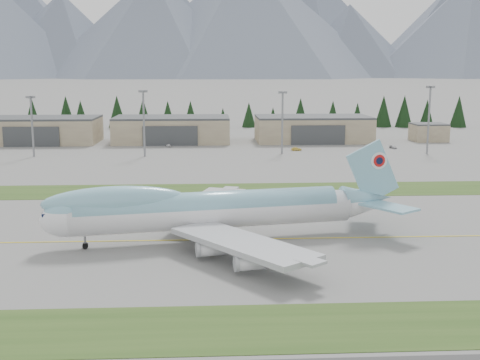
{
  "coord_description": "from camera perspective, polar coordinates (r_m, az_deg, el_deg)",
  "views": [
    {
      "loc": [
        0.45,
        -105.04,
        30.36
      ],
      "look_at": [
        6.79,
        16.06,
        8.0
      ],
      "focal_mm": 45.0,
      "sensor_mm": 36.0,
      "label": 1
    }
  ],
  "objects": [
    {
      "name": "ground",
      "position": [
        109.34,
        -3.13,
        -5.69
      ],
      "size": [
        7000.0,
        7000.0,
        0.0
      ],
      "primitive_type": "plane",
      "color": "#61615F",
      "rests_on": "ground"
    },
    {
      "name": "grass_strip_near",
      "position": [
        73.6,
        -3.17,
        -13.93
      ],
      "size": [
        400.0,
        14.0,
        0.08
      ],
      "primitive_type": "cube",
      "color": "#2F4E1C",
      "rests_on": "ground"
    },
    {
      "name": "grass_strip_far",
      "position": [
        153.08,
        -3.11,
        -1.01
      ],
      "size": [
        400.0,
        18.0,
        0.08
      ],
      "primitive_type": "cube",
      "color": "#2F4E1C",
      "rests_on": "ground"
    },
    {
      "name": "taxiway_line_main",
      "position": [
        109.34,
        -3.13,
        -5.69
      ],
      "size": [
        400.0,
        0.4,
        0.02
      ],
      "primitive_type": "cube",
      "color": "yellow",
      "rests_on": "ground"
    },
    {
      "name": "boeing_747_freighter",
      "position": [
        107.5,
        -2.89,
        -2.78
      ],
      "size": [
        66.86,
        56.6,
        17.53
      ],
      "rotation": [
        0.0,
        0.0,
        0.18
      ],
      "color": "white",
      "rests_on": "ground"
    },
    {
      "name": "hangar_left",
      "position": [
        265.67,
        -18.42,
        4.52
      ],
      "size": [
        48.0,
        26.6,
        10.8
      ],
      "color": "gray",
      "rests_on": "ground"
    },
    {
      "name": "hangar_center",
      "position": [
        256.62,
        -6.46,
        4.8
      ],
      "size": [
        48.0,
        26.6,
        10.8
      ],
      "color": "gray",
      "rests_on": "ground"
    },
    {
      "name": "hangar_right",
      "position": [
        260.0,
        6.91,
        4.86
      ],
      "size": [
        48.0,
        26.6,
        10.8
      ],
      "color": "gray",
      "rests_on": "ground"
    },
    {
      "name": "control_shed",
      "position": [
        271.43,
        17.45,
        4.35
      ],
      "size": [
        14.0,
        12.0,
        7.6
      ],
      "color": "gray",
      "rests_on": "ground"
    },
    {
      "name": "floodlight_masts",
      "position": [
        215.81,
        -6.19,
        6.54
      ],
      "size": [
        172.24,
        9.61,
        24.55
      ],
      "color": "gray",
      "rests_on": "ground"
    },
    {
      "name": "service_vehicle_a",
      "position": [
        240.87,
        -6.77,
        3.13
      ],
      "size": [
        2.38,
        3.51,
        1.11
      ],
      "primitive_type": "imported",
      "rotation": [
        0.0,
        0.0,
        0.36
      ],
      "color": "silver",
      "rests_on": "ground"
    },
    {
      "name": "service_vehicle_b",
      "position": [
        229.02,
        5.36,
        2.78
      ],
      "size": [
        3.93,
        1.45,
        1.29
      ],
      "primitive_type": "imported",
      "rotation": [
        0.0,
        0.0,
        1.59
      ],
      "color": "#AE8D2B",
      "rests_on": "ground"
    },
    {
      "name": "service_vehicle_c",
      "position": [
        241.86,
        14.3,
        2.91
      ],
      "size": [
        2.57,
        4.21,
        1.14
      ],
      "primitive_type": "imported",
      "rotation": [
        0.0,
        0.0,
        0.27
      ],
      "color": "#A1A0A5",
      "rests_on": "ground"
    },
    {
      "name": "conifer_belt",
      "position": [
        318.26,
        -1.94,
        6.34
      ],
      "size": [
        274.35,
        16.31,
        16.99
      ],
      "color": "black",
      "rests_on": "ground"
    },
    {
      "name": "mountain_ridge_front",
      "position": [
        2341.69,
        -5.06,
        15.21
      ],
      "size": [
        4315.22,
        1156.2,
        518.58
      ],
      "color": "#52586D",
      "rests_on": "ground"
    },
    {
      "name": "mountain_ridge_rear",
      "position": [
        3017.52,
        0.17,
        14.59
      ],
      "size": [
        4452.02,
        1025.02,
        512.51
      ],
      "color": "#52586D",
      "rests_on": "ground"
    }
  ]
}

